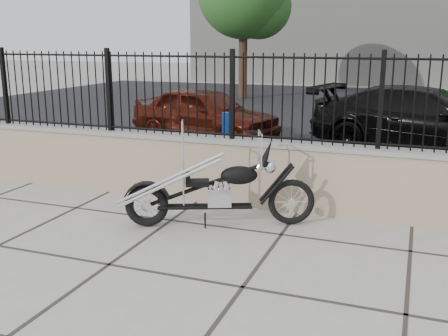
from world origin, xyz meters
name	(u,v)px	position (x,y,z in m)	size (l,w,h in m)	color
ground_plane	(242,287)	(0.00, 0.00, 0.00)	(90.00, 90.00, 0.00)	#99968E
parking_lot	(369,116)	(0.00, 12.50, 0.00)	(30.00, 30.00, 0.00)	black
retaining_wall	(300,177)	(0.00, 2.50, 0.48)	(14.00, 0.36, 0.96)	gray
iron_fence	(303,99)	(0.00, 2.50, 1.56)	(14.00, 0.08, 1.20)	black
background_building	(399,8)	(0.00, 26.50, 4.00)	(22.00, 6.00, 8.00)	beige
chopper_motorcycle	(216,173)	(-0.87, 1.53, 0.69)	(2.31, 0.41, 1.39)	black
car_red	(205,114)	(-3.28, 6.97, 0.63)	(1.48, 3.69, 1.26)	#3F1109
car_black	(426,121)	(1.61, 7.19, 0.69)	(1.93, 4.76, 1.38)	black
bollard_a	(225,141)	(-1.79, 4.36, 0.53)	(0.13, 0.13, 1.06)	#0E32D6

